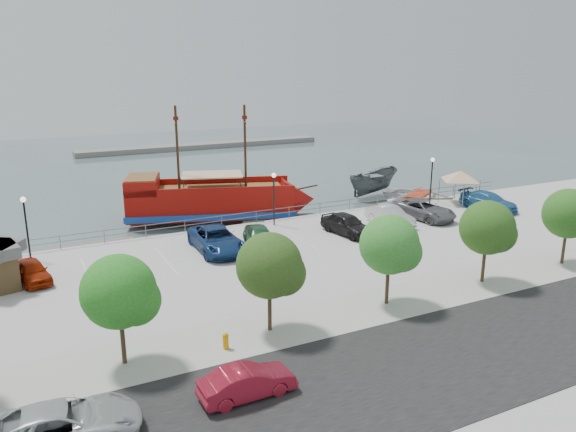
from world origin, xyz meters
name	(u,v)px	position (x,y,z in m)	size (l,w,h in m)	color
ground	(313,262)	(0.00, 0.00, -1.00)	(160.00, 160.00, 0.00)	#414F52
street	(482,348)	(0.00, -16.00, 0.01)	(100.00, 8.00, 0.04)	black
sidewalk	(401,300)	(0.00, -10.00, 0.01)	(100.00, 4.00, 0.05)	#A6A496
seawall_railing	(267,215)	(0.00, 7.80, 0.53)	(50.00, 0.06, 1.00)	slate
far_shore	(203,146)	(10.00, 55.00, -0.60)	(40.00, 3.00, 0.80)	slate
pirate_ship	(225,201)	(-1.83, 12.92, 0.78)	(17.15, 9.51, 10.63)	#990C07
patrol_boat	(373,185)	(15.24, 14.53, 0.29)	(2.52, 6.69, 2.59)	#4B5155
speedboat	(418,198)	(17.16, 9.53, -0.29)	(4.91, 6.87, 1.42)	silver
dock_west	(83,250)	(-14.40, 9.20, -0.78)	(7.75, 2.22, 0.44)	slate
dock_mid	(333,216)	(7.13, 9.20, -0.82)	(6.33, 1.81, 0.36)	gray
dock_east	(414,205)	(16.46, 9.20, -0.79)	(7.37, 2.10, 0.42)	slate
canopy_tent	(461,171)	(18.50, 5.46, 3.04)	(5.04, 5.04, 3.50)	slate
street_van	(62,425)	(-17.92, -14.49, 0.74)	(2.47, 5.35, 1.49)	#B4B7BA
street_sedan	(247,382)	(-11.15, -14.71, 0.64)	(1.35, 3.87, 1.28)	maroon
fire_hydrant	(226,340)	(-10.60, -10.80, 0.45)	(0.29, 0.29, 0.83)	orange
lamp_post_left	(25,217)	(-18.00, 6.50, 2.94)	(0.36, 0.36, 4.28)	black
lamp_post_mid	(274,190)	(0.00, 6.50, 2.94)	(0.36, 0.36, 4.28)	black
lamp_post_right	(432,172)	(16.00, 6.50, 2.94)	(0.36, 0.36, 4.28)	black
tree_b	(123,294)	(-14.85, -10.07, 3.30)	(3.30, 3.20, 5.00)	#473321
tree_c	(273,267)	(-7.85, -10.07, 3.30)	(3.30, 3.20, 5.00)	#473321
tree_d	(392,246)	(-0.85, -10.07, 3.30)	(3.30, 3.20, 5.00)	#473321
tree_e	(490,229)	(6.15, -10.07, 3.30)	(3.30, 3.20, 5.00)	#473321
tree_f	(571,215)	(13.15, -10.07, 3.30)	(3.30, 3.20, 5.00)	#473321
parked_car_a	(32,271)	(-18.06, 2.12, 0.66)	(1.56, 3.88, 1.32)	#9F2206
parked_car_c	(216,239)	(-6.30, 2.55, 0.83)	(2.76, 5.99, 1.66)	navy
parked_car_d	(260,237)	(-3.19, 2.09, 0.67)	(1.88, 4.62, 1.34)	#2B5E3E
parked_car_e	(347,224)	(3.93, 1.80, 0.81)	(1.91, 4.74, 1.61)	black
parked_car_f	(390,216)	(8.42, 2.41, 0.75)	(1.59, 4.56, 1.50)	silver
parked_car_g	(424,209)	(12.08, 2.65, 0.78)	(2.60, 5.64, 1.57)	slate
parked_car_h	(488,201)	(19.14, 2.43, 0.77)	(2.16, 5.31, 1.54)	#28669B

